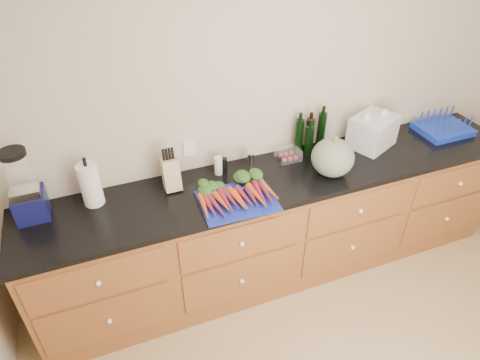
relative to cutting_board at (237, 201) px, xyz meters
name	(u,v)px	position (x,y,z in m)	size (l,w,h in m)	color
wall_back	(268,108)	(0.42, 0.48, 0.35)	(4.10, 0.05, 2.60)	beige
cabinets	(281,226)	(0.42, 0.16, -0.50)	(3.60, 0.64, 0.90)	brown
countertop	(285,177)	(0.42, 0.16, -0.03)	(3.64, 0.62, 0.04)	black
cutting_board	(237,201)	(0.00, 0.00, 0.00)	(0.48, 0.37, 0.01)	#132399
carrots	(235,193)	(0.00, 0.04, 0.03)	(0.49, 0.33, 0.06)	#D24918
squash	(333,157)	(0.72, 0.06, 0.13)	(0.30, 0.30, 0.27)	#5A6857
blender_appliance	(25,190)	(-1.22, 0.32, 0.20)	(0.19, 0.19, 0.47)	#0F1146
paper_towel	(90,185)	(-0.86, 0.32, 0.14)	(0.13, 0.13, 0.29)	white
knife_block	(171,174)	(-0.35, 0.30, 0.10)	(0.11, 0.11, 0.22)	tan
grinder_salt	(218,166)	(-0.01, 0.34, 0.06)	(0.06, 0.06, 0.13)	silver
grinder_pepper	(224,165)	(0.03, 0.34, 0.05)	(0.05, 0.05, 0.12)	black
canister_chrome	(251,160)	(0.23, 0.34, 0.05)	(0.05, 0.05, 0.11)	silver
tomato_box	(288,154)	(0.53, 0.33, 0.03)	(0.17, 0.13, 0.08)	white
bottles	(310,136)	(0.71, 0.37, 0.13)	(0.25, 0.13, 0.30)	black
grocery_bag	(373,131)	(1.21, 0.28, 0.11)	(0.33, 0.26, 0.24)	white
dish_rack	(443,127)	(1.88, 0.24, 0.03)	(0.40, 0.32, 0.16)	#1431B3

